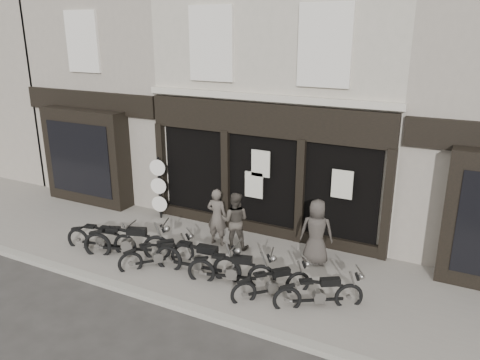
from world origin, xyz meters
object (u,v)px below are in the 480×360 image
at_px(motorcycle_1, 128,245).
at_px(man_left, 217,217).
at_px(advert_sign_post, 159,191).
at_px(motorcycle_2, 158,256).
at_px(motorcycle_3, 198,262).
at_px(motorcycle_4, 232,272).
at_px(man_right, 316,232).
at_px(motorcycle_5, 272,286).
at_px(man_centre, 235,221).
at_px(motorcycle_6, 319,296).
at_px(motorcycle_0, 102,241).

height_order(motorcycle_1, man_left, man_left).
bearing_deg(advert_sign_post, man_left, -30.98).
distance_m(motorcycle_2, motorcycle_3, 1.14).
height_order(motorcycle_3, man_left, man_left).
relative_size(motorcycle_2, man_left, 0.99).
bearing_deg(motorcycle_2, motorcycle_3, -43.58).
xyz_separation_m(motorcycle_4, man_right, (1.38, 1.86, 0.56)).
relative_size(motorcycle_3, motorcycle_5, 1.52).
distance_m(motorcycle_4, advert_sign_post, 4.65).
bearing_deg(motorcycle_5, man_left, 97.68).
bearing_deg(man_left, motorcycle_3, 101.18).
relative_size(motorcycle_2, man_centre, 1.00).
relative_size(man_right, advert_sign_post, 0.81).
relative_size(motorcycle_6, man_left, 1.10).
distance_m(motorcycle_0, motorcycle_5, 4.95).
height_order(motorcycle_0, motorcycle_5, motorcycle_0).
bearing_deg(motorcycle_5, motorcycle_2, 133.98).
height_order(motorcycle_4, advert_sign_post, advert_sign_post).
bearing_deg(man_left, motorcycle_4, 125.85).
bearing_deg(motorcycle_5, motorcycle_0, 133.73).
bearing_deg(motorcycle_0, motorcycle_1, -8.79).
distance_m(motorcycle_0, man_left, 3.13).
xyz_separation_m(motorcycle_4, man_centre, (-0.83, 1.69, 0.51)).
xyz_separation_m(motorcycle_2, motorcycle_3, (1.13, 0.10, 0.07)).
bearing_deg(motorcycle_4, motorcycle_1, 164.36).
distance_m(motorcycle_1, man_right, 4.86).
relative_size(motorcycle_0, motorcycle_5, 1.35).
bearing_deg(motorcycle_6, advert_sign_post, 125.07).
distance_m(motorcycle_2, man_left, 1.98).
bearing_deg(motorcycle_5, man_centre, 90.30).
bearing_deg(motorcycle_6, motorcycle_4, 147.56).
height_order(man_centre, man_right, man_right).
bearing_deg(motorcycle_0, man_right, 8.25).
bearing_deg(motorcycle_0, motorcycle_3, -10.25).
relative_size(motorcycle_4, advert_sign_post, 0.98).
height_order(motorcycle_0, motorcycle_2, motorcycle_0).
xyz_separation_m(motorcycle_1, motorcycle_2, (1.00, -0.06, -0.08)).
height_order(motorcycle_1, motorcycle_6, motorcycle_1).
bearing_deg(motorcycle_3, man_centre, 80.40).
distance_m(motorcycle_1, motorcycle_6, 5.16).
relative_size(motorcycle_0, advert_sign_post, 0.98).
xyz_separation_m(man_centre, advert_sign_post, (-3.06, 0.78, 0.11)).
xyz_separation_m(motorcycle_1, motorcycle_4, (3.06, 0.04, -0.05)).
distance_m(motorcycle_2, man_centre, 2.23).
bearing_deg(motorcycle_0, man_centre, 17.91).
xyz_separation_m(motorcycle_2, motorcycle_6, (4.16, 0.10, 0.01)).
relative_size(motorcycle_3, man_right, 1.36).
bearing_deg(motorcycle_4, motorcycle_0, 164.89).
height_order(motorcycle_0, man_left, man_left).
distance_m(man_left, man_centre, 0.54).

